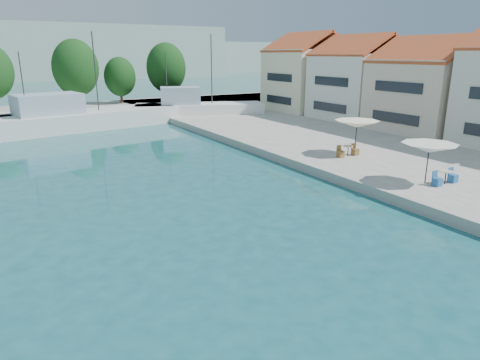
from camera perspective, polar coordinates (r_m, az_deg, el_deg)
quay_right at (r=41.34m, az=24.94°, el=4.77°), size 32.00×92.00×0.60m
quay_far at (r=60.63m, az=-26.88°, el=7.82°), size 90.00×16.00×0.60m
hill_east at (r=180.59m, az=-14.11°, el=15.54°), size 140.00×40.00×12.00m
building_04 at (r=44.13m, az=24.03°, el=11.75°), size 9.00×8.80×9.20m
building_05 at (r=49.97m, az=15.59°, el=13.22°), size 8.40×8.80×9.70m
building_06 at (r=56.64m, az=8.96°, el=14.18°), size 9.00×8.80×10.20m
trawler_03 at (r=48.05m, az=-21.09°, el=7.58°), size 21.06×8.64×10.20m
trawler_04 at (r=52.79m, az=-5.82°, el=9.31°), size 15.70×8.91×10.20m
tree_06 at (r=63.32m, az=-21.09°, el=13.77°), size 6.03×6.03×8.93m
tree_07 at (r=65.61m, az=-15.72°, el=13.11°), size 4.44×4.44×6.58m
tree_08 at (r=66.62m, az=-9.81°, el=14.53°), size 5.82×5.82×8.61m
umbrella_white at (r=25.76m, az=23.92°, el=3.93°), size 3.05×3.05×2.29m
umbrella_cream at (r=31.62m, az=15.32°, el=7.23°), size 3.15×3.15×2.49m
cafe_table_02 at (r=26.48m, az=25.68°, el=0.10°), size 1.82×0.70×0.76m
cafe_table_03 at (r=31.37m, az=14.19°, el=3.61°), size 1.82×0.70×0.76m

